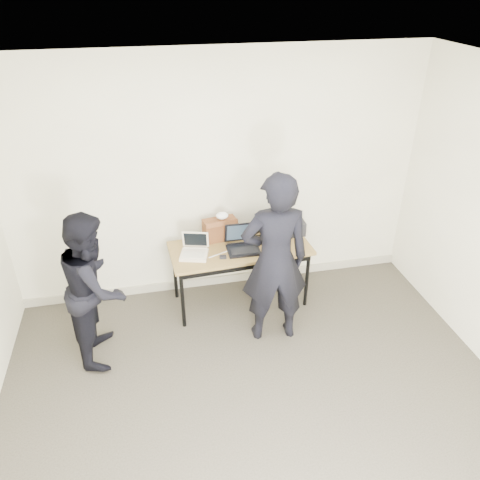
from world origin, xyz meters
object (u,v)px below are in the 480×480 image
object	(u,v)px
person_typist	(275,261)
equipment_box	(291,227)
desk	(240,252)
leather_satchel	(220,229)
laptop_right	(274,231)
person_observer	(95,287)
laptop_center	(242,243)
laptop_beige	(194,251)

from	to	relation	value
person_typist	equipment_box	bearing A→B (deg)	-115.07
desk	leather_satchel	size ratio (longest dim) A/B	3.99
laptop_right	desk	bearing A→B (deg)	164.96
leather_satchel	person_observer	size ratio (longest dim) A/B	0.25
desk	laptop_center	world-z (taller)	laptop_center
person_typist	person_observer	size ratio (longest dim) A/B	1.19
laptop_center	person_typist	size ratio (longest dim) A/B	0.19
desk	person_typist	distance (m)	0.68
leather_satchel	equipment_box	size ratio (longest dim) A/B	1.41
desk	laptop_right	bearing A→B (deg)	20.07
leather_satchel	person_typist	size ratio (longest dim) A/B	0.21
laptop_beige	person_observer	bearing A→B (deg)	-140.43
equipment_box	laptop_center	bearing A→B (deg)	-161.05
laptop_center	person_typist	distance (m)	0.62
person_typist	person_observer	distance (m)	1.70
person_observer	laptop_beige	bearing A→B (deg)	-62.65
laptop_right	equipment_box	bearing A→B (deg)	-34.95
person_typist	person_observer	bearing A→B (deg)	-1.16
desk	laptop_beige	size ratio (longest dim) A/B	4.50
desk	person_observer	distance (m)	1.56
laptop_center	equipment_box	bearing A→B (deg)	19.62
laptop_beige	laptop_right	world-z (taller)	laptop_right
desk	person_observer	bearing A→B (deg)	-165.59
laptop_center	laptop_right	distance (m)	0.45
person_typist	desk	bearing A→B (deg)	-67.80
laptop_beige	person_typist	bearing A→B (deg)	-22.31
leather_satchel	person_typist	world-z (taller)	person_typist
leather_satchel	laptop_right	bearing A→B (deg)	-13.93
leather_satchel	person_typist	xyz separation A→B (m)	(0.39, -0.82, 0.05)
desk	laptop_beige	world-z (taller)	laptop_beige
equipment_box	desk	bearing A→B (deg)	-163.04
laptop_right	equipment_box	xyz separation A→B (m)	(0.21, 0.01, 0.02)
desk	laptop_right	size ratio (longest dim) A/B	3.15
desk	leather_satchel	bearing A→B (deg)	125.12
laptop_center	leather_satchel	world-z (taller)	laptop_center
desk	leather_satchel	world-z (taller)	leather_satchel
person_typist	leather_satchel	bearing A→B (deg)	-61.77
leather_satchel	person_observer	distance (m)	1.48
desk	person_observer	xyz separation A→B (m)	(-1.48, -0.47, 0.10)
laptop_beige	person_typist	xyz separation A→B (m)	(0.70, -0.56, 0.14)
laptop_center	equipment_box	size ratio (longest dim) A/B	1.26
desk	laptop_beige	xyz separation A→B (m)	(-0.50, -0.04, 0.10)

